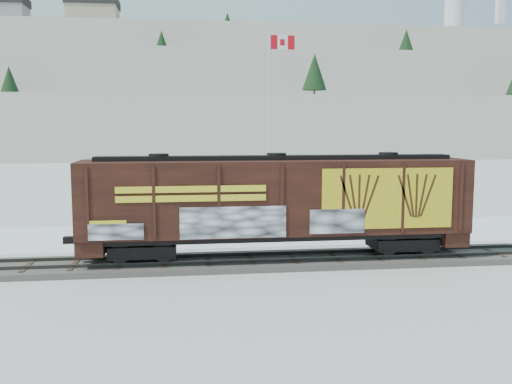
{
  "coord_description": "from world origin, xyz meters",
  "views": [
    {
      "loc": [
        -5.12,
        -25.96,
        6.51
      ],
      "look_at": [
        -1.36,
        3.0,
        3.06
      ],
      "focal_mm": 40.0,
      "sensor_mm": 36.0,
      "label": 1
    }
  ],
  "objects": [
    {
      "name": "parking_strip",
      "position": [
        0.0,
        7.5,
        0.01
      ],
      "size": [
        40.0,
        8.0,
        0.03
      ],
      "primitive_type": "cube",
      "color": "white",
      "rests_on": "ground"
    },
    {
      "name": "car_white",
      "position": [
        2.9,
        6.03,
        0.87
      ],
      "size": [
        5.27,
        2.39,
        1.68
      ],
      "primitive_type": "imported",
      "rotation": [
        0.0,
        0.0,
        1.69
      ],
      "color": "white",
      "rests_on": "parking_strip"
    },
    {
      "name": "car_silver",
      "position": [
        -6.78,
        8.01,
        0.74
      ],
      "size": [
        4.52,
        3.08,
        1.43
      ],
      "primitive_type": "imported",
      "rotation": [
        0.0,
        0.0,
        1.94
      ],
      "color": "#A5A8AC",
      "rests_on": "parking_strip"
    },
    {
      "name": "hillside",
      "position": [
        -0.05,
        139.79,
        14.37
      ],
      "size": [
        360.0,
        110.0,
        93.0
      ],
      "color": "white",
      "rests_on": "ground"
    },
    {
      "name": "car_dark",
      "position": [
        3.44,
        8.4,
        0.73
      ],
      "size": [
        5.22,
        3.68,
        1.4
      ],
      "primitive_type": "imported",
      "rotation": [
        0.0,
        0.0,
        1.97
      ],
      "color": "#212329",
      "rests_on": "parking_strip"
    },
    {
      "name": "rail_track",
      "position": [
        0.0,
        0.0,
        0.15
      ],
      "size": [
        50.0,
        3.4,
        0.43
      ],
      "color": "#59544C",
      "rests_on": "ground"
    },
    {
      "name": "hopper_railcar",
      "position": [
        -0.79,
        -0.01,
        3.03
      ],
      "size": [
        17.91,
        3.06,
        4.68
      ],
      "color": "black",
      "rests_on": "rail_track"
    },
    {
      "name": "flagpole",
      "position": [
        1.33,
        15.45,
        4.97
      ],
      "size": [
        2.3,
        0.9,
        13.12
      ],
      "color": "silver",
      "rests_on": "ground"
    },
    {
      "name": "ground",
      "position": [
        0.0,
        0.0,
        0.0
      ],
      "size": [
        500.0,
        500.0,
        0.0
      ],
      "primitive_type": "plane",
      "color": "white",
      "rests_on": "ground"
    }
  ]
}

